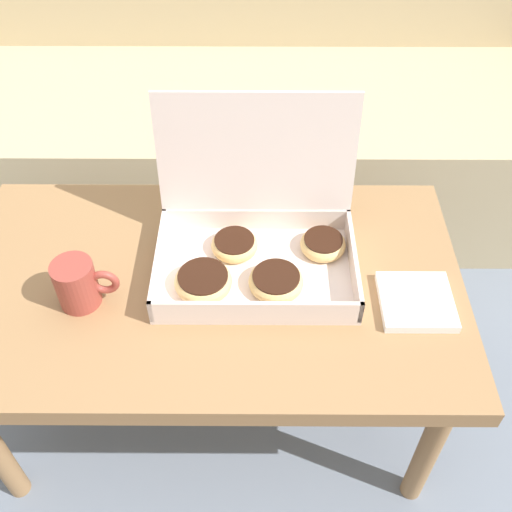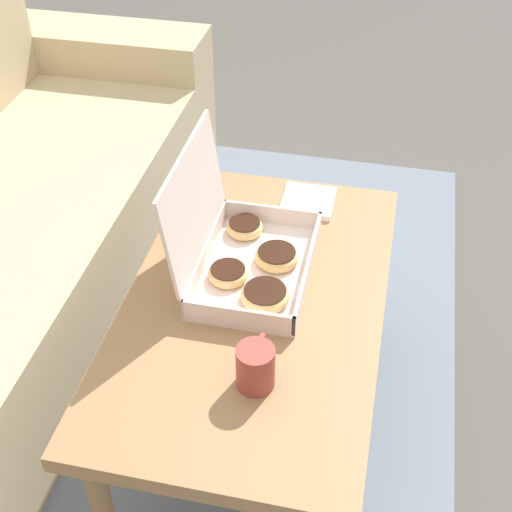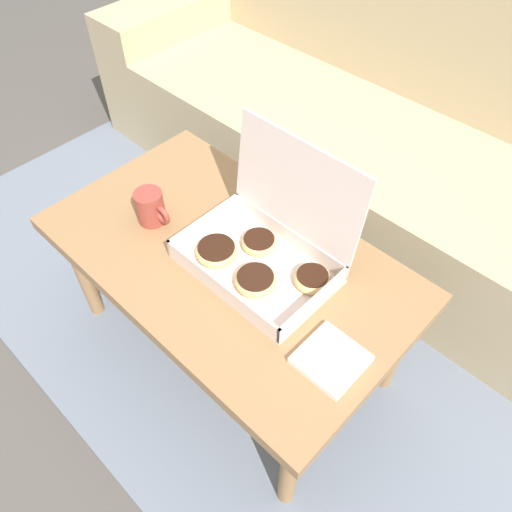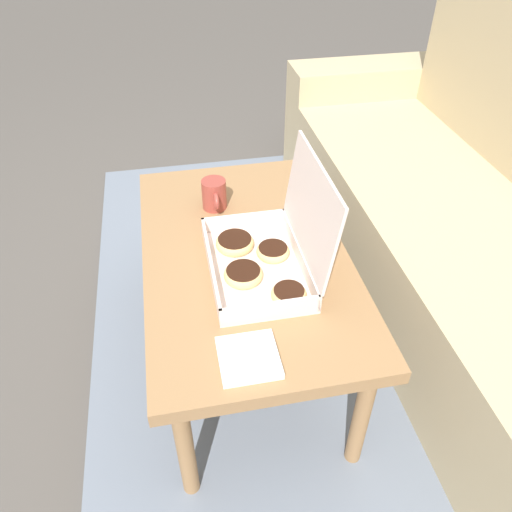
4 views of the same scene
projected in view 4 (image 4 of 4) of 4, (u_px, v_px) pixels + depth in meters
ground_plane at (271, 349)px, 1.73m from camera, size 12.00×12.00×0.00m
area_rug at (353, 336)px, 1.77m from camera, size 2.66×1.80×0.01m
couch at (510, 250)px, 1.64m from camera, size 2.54×0.78×0.95m
coffee_table at (245, 264)px, 1.45m from camera, size 0.98×0.57×0.45m
pastry_box at (266, 253)px, 1.33m from camera, size 0.38×0.29×0.31m
coffee_mug at (214, 195)px, 1.56m from camera, size 0.12×0.08×0.10m
napkin_stack at (249, 358)px, 1.12m from camera, size 0.13×0.13×0.02m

